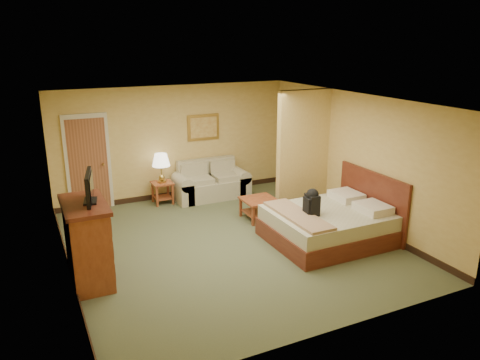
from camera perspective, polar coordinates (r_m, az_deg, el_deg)
floor at (r=8.63m, az=-1.41°, el=-7.76°), size 6.00×6.00×0.00m
ceiling at (r=7.90m, az=-1.55°, el=9.64°), size 6.00×6.00×0.00m
back_wall at (r=10.89m, az=-7.97°, el=4.56°), size 5.50×0.02×2.60m
left_wall at (r=7.53m, az=-20.95°, el=-2.02°), size 0.02×6.00×2.60m
right_wall at (r=9.58m, az=13.71°, el=2.54°), size 0.02×6.00×2.60m
partition at (r=9.96m, az=7.68°, el=3.41°), size 1.20×0.15×2.60m
door at (r=10.52m, az=-18.01°, el=1.94°), size 0.94×0.16×2.10m
baseboard at (r=11.21m, az=-7.70°, el=-1.65°), size 5.50×0.02×0.12m
loveseat at (r=11.00m, az=-3.57°, el=-0.67°), size 1.73×0.80×0.87m
side_table at (r=10.70m, az=-9.44°, el=-1.14°), size 0.45×0.45×0.50m
table_lamp at (r=10.51m, az=-9.61°, el=2.33°), size 0.40×0.40×0.66m
coffee_table at (r=9.66m, az=2.37°, el=-3.01°), size 0.68×0.68×0.43m
wall_picture at (r=11.04m, az=-4.48°, el=6.42°), size 0.78×0.04×0.61m
dresser at (r=7.48m, az=-18.09°, el=-7.23°), size 0.63×1.20×1.28m
tv at (r=7.20m, az=-17.91°, el=-0.96°), size 0.25×0.73×0.45m
bed at (r=8.83m, az=11.22°, el=-5.19°), size 2.18×1.85×1.20m
backpack at (r=8.36m, az=8.80°, el=-2.55°), size 0.22×0.29×0.48m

